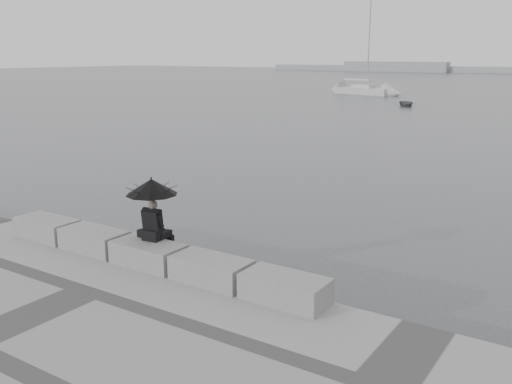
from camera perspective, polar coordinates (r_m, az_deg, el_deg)
The scene contains 10 objects.
ground at distance 13.07m, azimuth -9.18°, elevation -8.68°, with size 360.00×360.00×0.00m, color #414345.
stone_block_far_left at distance 14.97m, azimuth -20.16°, elevation -3.42°, with size 1.60×0.80×0.50m, color slate.
stone_block_left at distance 13.68m, azimuth -15.87°, elevation -4.66°, with size 1.60×0.80×0.50m, color slate.
stone_block_centre at distance 12.50m, azimuth -10.70°, elevation -6.12°, with size 1.60×0.80×0.50m, color slate.
stone_block_right at distance 11.44m, azimuth -4.49°, elevation -7.80°, with size 1.60×0.80×0.50m, color slate.
stone_block_far_right at distance 10.56m, azimuth 2.93°, elevation -9.66°, with size 1.60×0.80×0.50m, color slate.
seated_person at distance 12.34m, azimuth -10.41°, elevation -0.33°, with size 1.11×1.11×1.39m.
bag at distance 12.80m, azimuth -11.20°, elevation -4.10°, with size 0.25×0.15×0.16m, color black.
sailboat_left at distance 73.83m, azimuth 10.71°, elevation 9.99°, with size 8.05×4.08×12.90m.
dinghy at distance 57.85m, azimuth 14.76°, elevation 8.57°, with size 3.04×1.29×0.51m, color slate.
Camera 1 is at (8.28, -8.83, 4.92)m, focal length 40.00 mm.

